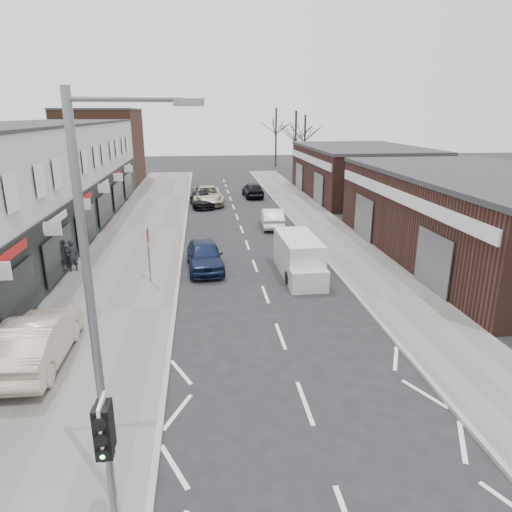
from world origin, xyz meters
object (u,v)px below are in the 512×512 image
object	(u,v)px
parked_car_left_b	(202,199)
parked_car_right_a	(272,218)
pedestrian	(72,255)
street_lamp	(100,294)
parked_car_left_c	(207,195)
parked_car_left_a	(205,255)
traffic_light	(106,442)
warning_sign	(148,239)
sedan_on_pavement	(37,340)
parked_car_right_b	(253,190)
white_van	(299,257)

from	to	relation	value
parked_car_left_b	parked_car_right_a	size ratio (longest dim) A/B	1.10
pedestrian	parked_car_left_b	size ratio (longest dim) A/B	0.37
street_lamp	parked_car_left_c	world-z (taller)	street_lamp
parked_car_left_a	parked_car_right_a	size ratio (longest dim) A/B	1.07
street_lamp	pedestrian	world-z (taller)	street_lamp
pedestrian	parked_car_right_a	bearing A→B (deg)	-166.95
parked_car_left_c	parked_car_right_a	distance (m)	10.03
traffic_light	warning_sign	world-z (taller)	traffic_light
warning_sign	parked_car_right_a	world-z (taller)	warning_sign
parked_car_left_b	parked_car_left_c	size ratio (longest dim) A/B	0.79
parked_car_right_a	sedan_on_pavement	bearing A→B (deg)	63.76
sedan_on_pavement	parked_car_left_a	xyz separation A→B (m)	(5.33, 8.88, -0.17)
parked_car_right_b	street_lamp	bearing A→B (deg)	76.50
street_lamp	white_van	world-z (taller)	street_lamp
street_lamp	warning_sign	world-z (taller)	street_lamp
parked_car_left_b	parked_car_right_b	xyz separation A→B (m)	(4.87, 4.07, 0.07)
parked_car_left_a	parked_car_left_c	world-z (taller)	parked_car_left_c
sedan_on_pavement	parked_car_right_a	world-z (taller)	sedan_on_pavement
sedan_on_pavement	parked_car_left_a	bearing A→B (deg)	-120.87
parked_car_left_c	parked_car_left_a	bearing A→B (deg)	-94.78
parked_car_left_b	parked_car_right_b	world-z (taller)	parked_car_right_b
street_lamp	parked_car_right_a	bearing A→B (deg)	73.85
pedestrian	parked_car_right_b	distance (m)	23.50
pedestrian	parked_car_left_c	size ratio (longest dim) A/B	0.29
white_van	parked_car_right_b	distance (m)	22.11
parked_car_right_a	parked_car_left_b	bearing A→B (deg)	-54.80
warning_sign	parked_car_left_a	size ratio (longest dim) A/B	0.62
traffic_light	warning_sign	xyz separation A→B (m)	(-0.76, 14.02, -0.21)
street_lamp	parked_car_right_b	size ratio (longest dim) A/B	1.90
white_van	parked_car_right_b	size ratio (longest dim) A/B	1.18
parked_car_left_c	pedestrian	bearing A→B (deg)	-115.23
parked_car_right_b	parked_car_left_b	bearing A→B (deg)	37.14
white_van	sedan_on_pavement	world-z (taller)	white_van
parked_car_right_a	street_lamp	bearing A→B (deg)	77.72
parked_car_left_b	parked_car_right_a	bearing A→B (deg)	-64.40
parked_car_left_c	parked_car_right_b	bearing A→B (deg)	31.42
warning_sign	white_van	size ratio (longest dim) A/B	0.55
sedan_on_pavement	pedestrian	world-z (taller)	pedestrian
street_lamp	parked_car_right_a	xyz separation A→B (m)	(6.73, 23.22, -3.95)
pedestrian	parked_car_left_b	xyz separation A→B (m)	(6.53, 16.48, -0.29)
pedestrian	parked_car_left_b	distance (m)	17.73
street_lamp	white_van	size ratio (longest dim) A/B	1.62
white_van	parked_car_left_a	size ratio (longest dim) A/B	1.14
parked_car_right_a	parked_car_right_b	xyz separation A→B (m)	(0.00, 12.08, 0.05)
parked_car_left_a	parked_car_right_a	world-z (taller)	parked_car_left_a
white_van	pedestrian	size ratio (longest dim) A/B	3.06
warning_sign	pedestrian	distance (m)	4.66
warning_sign	white_van	distance (m)	7.29
traffic_light	parked_car_left_c	size ratio (longest dim) A/B	0.55
sedan_on_pavement	parked_car_left_b	size ratio (longest dim) A/B	1.08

